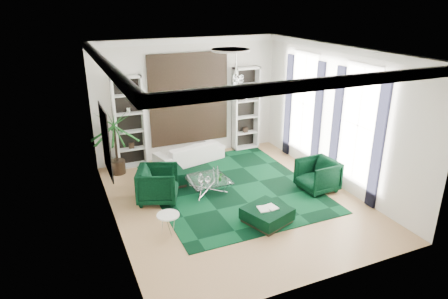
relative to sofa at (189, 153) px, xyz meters
name	(u,v)px	position (x,y,z in m)	size (l,w,h in m)	color
floor	(235,200)	(0.24, -2.87, -0.33)	(6.00, 7.00, 0.02)	tan
ceiling	(236,50)	(0.24, -2.87, 3.49)	(6.00, 7.00, 0.02)	white
wall_back	(188,99)	(0.24, 0.64, 1.58)	(6.00, 0.02, 3.80)	silver
wall_front	(324,190)	(0.24, -6.38, 1.58)	(6.00, 0.02, 3.80)	silver
wall_left	(108,148)	(-2.77, -2.87, 1.58)	(0.02, 7.00, 3.80)	silver
wall_right	(336,116)	(3.25, -2.87, 1.58)	(0.02, 7.00, 3.80)	silver
crown_molding	(236,55)	(0.24, -2.87, 3.38)	(6.00, 7.00, 0.18)	white
ceiling_medallion	(231,50)	(0.24, -2.57, 3.45)	(0.90, 0.90, 0.05)	white
tapestry	(189,99)	(0.24, 0.59, 1.58)	(2.50, 0.06, 2.80)	black
shelving_left	(129,123)	(-1.71, 0.44, 1.08)	(0.90, 0.38, 2.80)	white
shelving_right	(246,109)	(2.19, 0.44, 1.08)	(0.90, 0.38, 2.80)	white
painting	(106,141)	(-2.73, -2.27, 1.53)	(0.04, 1.30, 1.60)	black
window_near	(358,126)	(3.23, -3.77, 1.58)	(0.03, 1.10, 2.90)	white
curtain_near_a	(378,145)	(3.20, -4.55, 1.33)	(0.07, 0.30, 3.25)	black
curtain_near_b	(336,127)	(3.20, -2.99, 1.33)	(0.07, 0.30, 3.25)	black
window_far	(304,104)	(3.23, -1.37, 1.58)	(0.03, 1.10, 2.90)	white
curtain_far_a	(317,118)	(3.20, -2.15, 1.33)	(0.07, 0.30, 3.25)	black
curtain_far_b	(288,106)	(3.20, -0.59, 1.33)	(0.07, 0.30, 3.25)	black
rug	(231,187)	(0.47, -2.16, -0.31)	(4.20, 5.00, 0.02)	black
sofa	(189,153)	(0.00, 0.00, 0.00)	(2.18, 0.85, 0.64)	white
armchair_left	(158,184)	(-1.56, -2.10, 0.14)	(0.97, 1.00, 0.91)	black
armchair_right	(318,175)	(2.53, -3.24, 0.11)	(0.92, 0.95, 0.87)	black
coffee_table	(208,185)	(-0.21, -2.15, -0.14)	(1.07, 1.07, 0.37)	white
ottoman_side	(165,177)	(-1.14, -1.26, -0.10)	(0.96, 0.96, 0.43)	black
ottoman_front	(267,215)	(0.46, -4.18, -0.13)	(0.93, 0.93, 0.37)	black
book	(267,208)	(0.46, -4.18, 0.07)	(0.46, 0.31, 0.03)	white
side_table	(169,225)	(-1.77, -3.73, -0.08)	(0.50, 0.50, 0.48)	white
palm	(115,135)	(-2.23, 0.05, 0.89)	(1.51, 1.51, 2.42)	#19591E
chandelier	(236,88)	(0.43, -2.46, 2.53)	(0.85, 0.85, 0.77)	white
table_plant	(220,177)	(0.05, -2.37, 0.16)	(0.13, 0.10, 0.23)	#19591E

